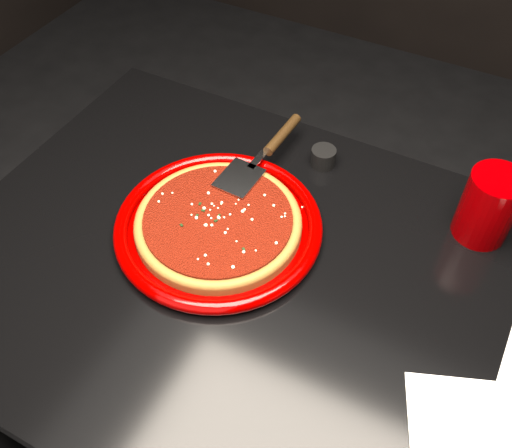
{
  "coord_description": "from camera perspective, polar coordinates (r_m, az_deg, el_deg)",
  "views": [
    {
      "loc": [
        0.21,
        -0.51,
        1.53
      ],
      "look_at": [
        -0.1,
        0.08,
        0.77
      ],
      "focal_mm": 40.0,
      "sensor_mm": 36.0,
      "label": 1
    }
  ],
  "objects": [
    {
      "name": "floor",
      "position": [
        1.63,
        1.83,
        -21.48
      ],
      "size": [
        4.0,
        4.0,
        0.01
      ],
      "primitive_type": "cube",
      "color": "black",
      "rests_on": "ground"
    },
    {
      "name": "napkin_a",
      "position": [
        0.89,
        20.2,
        -18.77
      ],
      "size": [
        0.2,
        0.2,
        0.0
      ],
      "primitive_type": "cube",
      "rotation": [
        0.0,
        0.0,
        0.37
      ],
      "color": "white",
      "rests_on": "table"
    },
    {
      "name": "parmesan_dusting",
      "position": [
        1.0,
        -3.84,
        0.75
      ],
      "size": [
        0.26,
        0.26,
        0.01
      ],
      "primitive_type": null,
      "color": "beige",
      "rests_on": "plate"
    },
    {
      "name": "pizza_crust",
      "position": [
        1.02,
        -3.79,
        -0.01
      ],
      "size": [
        0.35,
        0.35,
        0.01
      ],
      "primitive_type": "cylinder",
      "rotation": [
        0.0,
        0.0,
        0.2
      ],
      "color": "brown",
      "rests_on": "plate"
    },
    {
      "name": "cup",
      "position": [
        1.05,
        22.24,
        1.66
      ],
      "size": [
        0.1,
        0.1,
        0.13
      ],
      "primitive_type": "cylinder",
      "rotation": [
        0.0,
        0.0,
        0.01
      ],
      "color": "#8A0001",
      "rests_on": "table"
    },
    {
      "name": "ramekin",
      "position": [
        1.14,
        6.74,
        6.66
      ],
      "size": [
        0.06,
        0.06,
        0.04
      ],
      "primitive_type": "cylinder",
      "rotation": [
        0.0,
        0.0,
        -0.19
      ],
      "color": "black",
      "rests_on": "table"
    },
    {
      "name": "pizza_server",
      "position": [
        1.1,
        0.72,
        7.02
      ],
      "size": [
        0.1,
        0.3,
        0.02
      ],
      "primitive_type": null,
      "rotation": [
        0.0,
        0.0,
        -0.05
      ],
      "color": "#B0B3B7",
      "rests_on": "plate"
    },
    {
      "name": "table",
      "position": [
        1.28,
        2.25,
        -15.75
      ],
      "size": [
        1.2,
        0.8,
        0.75
      ],
      "primitive_type": "cube",
      "color": "black",
      "rests_on": "floor"
    },
    {
      "name": "pizza_sauce",
      "position": [
        1.01,
        -3.82,
        0.46
      ],
      "size": [
        0.31,
        0.31,
        0.01
      ],
      "primitive_type": "cylinder",
      "rotation": [
        0.0,
        0.0,
        0.2
      ],
      "color": "maroon",
      "rests_on": "plate"
    },
    {
      "name": "plate",
      "position": [
        1.02,
        -3.77,
        -0.17
      ],
      "size": [
        0.44,
        0.44,
        0.03
      ],
      "primitive_type": "cylinder",
      "rotation": [
        0.0,
        0.0,
        0.2
      ],
      "color": "#6F0000",
      "rests_on": "table"
    },
    {
      "name": "pizza_crust_rim",
      "position": [
        1.01,
        -3.81,
        0.26
      ],
      "size": [
        0.35,
        0.35,
        0.02
      ],
      "primitive_type": "torus",
      "rotation": [
        0.0,
        0.0,
        0.2
      ],
      "color": "brown",
      "rests_on": "plate"
    },
    {
      "name": "basil_flecks",
      "position": [
        1.0,
        -3.84,
        0.71
      ],
      "size": [
        0.23,
        0.23,
        0.0
      ],
      "primitive_type": null,
      "color": "black",
      "rests_on": "plate"
    }
  ]
}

